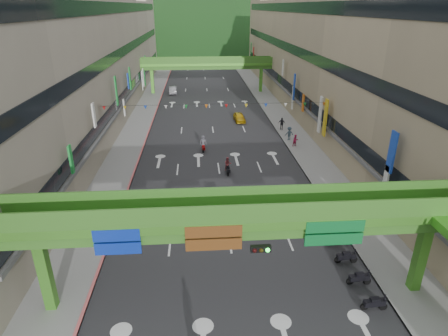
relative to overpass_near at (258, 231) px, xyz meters
name	(u,v)px	position (x,y,z in m)	size (l,w,h in m)	color
road_slab	(210,112)	(-0.93, 44.62, -5.20)	(18.00, 140.00, 0.02)	#28282B
sidewalk_left	(144,113)	(-11.93, 44.62, -5.13)	(4.00, 140.00, 0.15)	gray
sidewalk_right	(275,110)	(10.07, 44.62, -5.13)	(4.00, 140.00, 0.15)	gray
curb_left	(156,112)	(-10.03, 44.62, -5.12)	(0.20, 140.00, 0.18)	#CC5959
curb_right	(264,110)	(8.17, 44.62, -5.12)	(0.20, 140.00, 0.18)	gray
building_row_left	(88,55)	(-19.86, 44.62, 4.25)	(12.80, 95.00, 19.00)	#9E937F
building_row_right	(326,53)	(18.00, 44.62, 4.25)	(12.80, 95.00, 19.00)	gray
overpass_near	(258,231)	(0.00, 0.00, 0.00)	(28.00, 12.27, 7.10)	#4C9E2D
overpass_far	(207,66)	(-0.93, 59.62, 0.20)	(28.00, 2.20, 7.10)	#4C9E2D
hill_left	(166,47)	(-15.93, 154.62, -5.21)	(168.00, 140.00, 112.00)	#1C4419
hill_right	(251,42)	(24.07, 174.62, -5.21)	(208.00, 176.00, 128.00)	#1C4419
bunting_string	(216,106)	(-0.93, 24.62, 0.75)	(26.00, 0.36, 0.47)	black
scooter_rider_mid	(228,166)	(-0.05, 19.09, -4.25)	(0.78, 1.60, 1.87)	black
scooter_rider_left	(173,205)	(-5.38, 10.58, -4.09)	(1.14, 1.59, 2.19)	gray
scooter_rider_far	(203,143)	(-2.50, 25.98, -4.18)	(0.86, 1.60, 2.03)	#6E0809
parked_scooter_row	(341,247)	(6.87, 4.62, -4.68)	(1.60, 11.55, 1.08)	black
car_silver	(173,90)	(-7.93, 59.44, -4.50)	(1.49, 4.27, 1.41)	#9C9AA2
car_yellow	(239,117)	(3.33, 38.51, -4.55)	(1.55, 3.84, 1.31)	#C19612
pedestrian_red	(295,142)	(9.09, 26.57, -4.45)	(0.74, 0.57, 1.52)	#B31845
pedestrian_dark	(282,124)	(8.87, 33.70, -4.35)	(1.00, 0.42, 1.70)	black
pedestrian_blue	(289,134)	(8.87, 29.06, -4.32)	(0.82, 0.53, 1.76)	#334553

